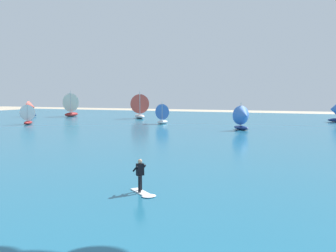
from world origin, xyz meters
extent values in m
cube|color=#1E607F|center=(0.00, 49.83, 0.05)|extent=(160.00, 90.00, 0.10)
cube|color=white|center=(-1.01, 13.91, 0.12)|extent=(1.37, 1.21, 0.05)
cylinder|color=black|center=(-0.94, 13.70, 0.55)|extent=(0.14, 0.14, 0.80)
cylinder|color=black|center=(-1.07, 14.11, 0.55)|extent=(0.14, 0.14, 0.80)
cube|color=black|center=(-1.01, 13.91, 1.25)|extent=(0.40, 0.42, 0.60)
sphere|color=tan|center=(-1.01, 13.91, 1.66)|extent=(0.22, 0.22, 0.22)
cylinder|color=black|center=(-1.20, 13.78, 1.30)|extent=(0.45, 0.38, 0.39)
cylinder|color=black|center=(-0.93, 14.13, 1.30)|extent=(0.45, 0.38, 0.39)
ellipsoid|color=white|center=(-0.26, 13.32, 0.14)|extent=(0.90, 0.92, 0.08)
ellipsoid|color=silver|center=(-15.94, 52.94, 0.39)|extent=(1.36, 3.17, 0.58)
cylinder|color=silver|center=(-15.96, 52.80, 2.22)|extent=(0.10, 0.10, 3.08)
cone|color=#3F72CC|center=(-15.89, 53.47, 2.06)|extent=(2.71, 1.60, 2.59)
ellipsoid|color=maroon|center=(-35.83, 43.86, 0.38)|extent=(2.25, 3.14, 0.56)
cylinder|color=silver|center=(-35.76, 43.74, 2.16)|extent=(0.09, 0.09, 2.99)
cone|color=white|center=(-36.05, 44.33, 2.01)|extent=(2.83, 2.28, 2.51)
ellipsoid|color=navy|center=(-2.01, 47.47, 0.39)|extent=(2.96, 3.01, 0.59)
cylinder|color=silver|center=(-2.11, 47.58, 2.26)|extent=(0.10, 0.10, 3.14)
cone|color=#3F72CC|center=(-1.63, 47.08, 2.10)|extent=(2.85, 2.82, 2.64)
ellipsoid|color=navy|center=(-50.31, 59.96, 0.40)|extent=(3.37, 1.94, 0.60)
cylinder|color=silver|center=(-50.45, 59.92, 2.29)|extent=(0.10, 0.10, 3.19)
cone|color=#D84C3F|center=(-49.78, 60.11, 2.13)|extent=(2.09, 2.96, 2.68)
ellipsoid|color=silver|center=(-25.19, 63.23, 0.53)|extent=(4.22, 4.52, 0.86)
cylinder|color=silver|center=(-25.05, 63.07, 3.27)|extent=(0.14, 0.14, 4.61)
cone|color=#D84C3F|center=(-25.71, 63.83, 3.04)|extent=(4.25, 4.07, 3.88)
cone|color=#3F72CC|center=(10.74, 67.88, 2.34)|extent=(2.06, 3.18, 2.95)
ellipsoid|color=maroon|center=(-42.19, 63.89, 0.55)|extent=(2.09, 4.92, 0.90)
cylinder|color=silver|center=(-42.17, 63.67, 3.39)|extent=(0.15, 0.15, 4.79)
cone|color=silver|center=(-42.27, 64.71, 3.15)|extent=(4.20, 2.46, 4.02)
camera|label=1|loc=(6.80, -2.02, 4.98)|focal=38.63mm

